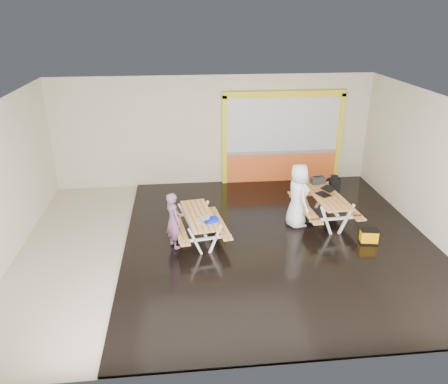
{
  "coord_description": "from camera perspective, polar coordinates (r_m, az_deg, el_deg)",
  "views": [
    {
      "loc": [
        -1.05,
        -9.22,
        5.36
      ],
      "look_at": [
        0.0,
        0.9,
        1.0
      ],
      "focal_mm": 34.65,
      "sensor_mm": 36.0,
      "label": 1
    }
  ],
  "objects": [
    {
      "name": "kiosk",
      "position": [
        14.1,
        7.69,
        6.86
      ],
      "size": [
        3.88,
        0.16,
        3.0
      ],
      "color": "orange",
      "rests_on": "room"
    },
    {
      "name": "picnic_table_right",
      "position": [
        11.79,
        13.15,
        -1.1
      ],
      "size": [
        1.55,
        2.16,
        0.82
      ],
      "color": "#DE9B51",
      "rests_on": "deck"
    },
    {
      "name": "person_left",
      "position": [
        10.21,
        -6.71,
        -3.73
      ],
      "size": [
        0.53,
        0.6,
        1.39
      ],
      "primitive_type": "imported",
      "rotation": [
        0.0,
        0.0,
        2.05
      ],
      "color": "#734969",
      "rests_on": "deck"
    },
    {
      "name": "laptop_left",
      "position": [
        10.15,
        -2.84,
        -3.68
      ],
      "size": [
        0.36,
        0.34,
        0.14
      ],
      "color": "silver",
      "rests_on": "picnic_table_left"
    },
    {
      "name": "person_right",
      "position": [
        11.34,
        9.71,
        -0.52
      ],
      "size": [
        0.68,
        0.93,
        1.73
      ],
      "primitive_type": "imported",
      "rotation": [
        0.0,
        0.0,
        1.74
      ],
      "color": "white",
      "rests_on": "deck"
    },
    {
      "name": "room",
      "position": [
        9.95,
        0.54,
        1.94
      ],
      "size": [
        10.02,
        8.02,
        3.52
      ],
      "color": "beige",
      "rests_on": "ground"
    },
    {
      "name": "laptop_right",
      "position": [
        11.67,
        13.19,
        -0.03
      ],
      "size": [
        0.54,
        0.51,
        0.18
      ],
      "color": "black",
      "rests_on": "picnic_table_right"
    },
    {
      "name": "fluke_bag",
      "position": [
        11.14,
        18.57,
        -5.56
      ],
      "size": [
        0.47,
        0.35,
        0.37
      ],
      "color": "black",
      "rests_on": "deck"
    },
    {
      "name": "deck",
      "position": [
        10.89,
        7.09,
        -6.31
      ],
      "size": [
        7.5,
        7.98,
        0.05
      ],
      "primitive_type": "cube",
      "color": "black",
      "rests_on": "room"
    },
    {
      "name": "blue_pouch",
      "position": [
        10.14,
        -1.64,
        -3.7
      ],
      "size": [
        0.35,
        0.3,
        0.09
      ],
      "primitive_type": "cube",
      "rotation": [
        0.0,
        0.0,
        0.37
      ],
      "color": "#031DE3",
      "rests_on": "picnic_table_left"
    },
    {
      "name": "backpack",
      "position": [
        12.59,
        14.28,
        0.92
      ],
      "size": [
        0.35,
        0.26,
        0.54
      ],
      "color": "black",
      "rests_on": "picnic_table_right"
    },
    {
      "name": "dark_case",
      "position": [
        11.87,
        10.87,
        -3.44
      ],
      "size": [
        0.39,
        0.3,
        0.14
      ],
      "primitive_type": "cube",
      "rotation": [
        0.0,
        0.0,
        0.04
      ],
      "color": "black",
      "rests_on": "deck"
    },
    {
      "name": "picnic_table_left",
      "position": [
        10.58,
        -3.29,
        -3.81
      ],
      "size": [
        1.49,
        1.98,
        0.73
      ],
      "color": "#DE9B51",
      "rests_on": "deck"
    },
    {
      "name": "toolbox",
      "position": [
        12.34,
        12.26,
        1.5
      ],
      "size": [
        0.42,
        0.26,
        0.23
      ],
      "color": "black",
      "rests_on": "picnic_table_right"
    }
  ]
}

